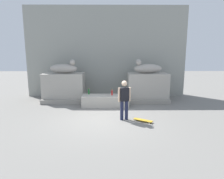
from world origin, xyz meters
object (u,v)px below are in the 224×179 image
object	(u,v)px
statue_reclining_right	(147,68)
skater	(124,99)
bottle_red	(112,93)
bottle_green	(89,92)
skateboard	(143,120)
statue_reclining_left	(64,68)

from	to	relation	value
statue_reclining_right	skater	world-z (taller)	statue_reclining_right
skater	bottle_red	size ratio (longest dim) A/B	5.40
bottle_green	skateboard	bearing A→B (deg)	-46.46
skater	bottle_green	size ratio (longest dim) A/B	5.11
statue_reclining_left	skateboard	distance (m)	5.64
statue_reclining_right	bottle_green	size ratio (longest dim) A/B	5.02
skateboard	bottle_red	distance (m)	2.77
statue_reclining_left	bottle_red	world-z (taller)	statue_reclining_left
statue_reclining_right	skater	bearing A→B (deg)	60.43
skater	bottle_red	bearing A→B (deg)	92.57
statue_reclining_left	skater	size ratio (longest dim) A/B	1.00
skater	bottle_green	distance (m)	2.92
statue_reclining_left	skater	bearing A→B (deg)	-37.64
bottle_red	bottle_green	xyz separation A→B (m)	(-1.23, 0.23, 0.01)
skater	bottle_red	distance (m)	2.19
skateboard	statue_reclining_right	bearing A→B (deg)	110.06
bottle_green	bottle_red	bearing A→B (deg)	-10.66
statue_reclining_right	skateboard	size ratio (longest dim) A/B	2.09
statue_reclining_right	bottle_green	world-z (taller)	statue_reclining_right
bottle_red	bottle_green	bearing A→B (deg)	169.34
statue_reclining_left	skater	xyz separation A→B (m)	(3.19, -3.33, -0.97)
bottle_red	statue_reclining_right	bearing A→B (deg)	30.95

